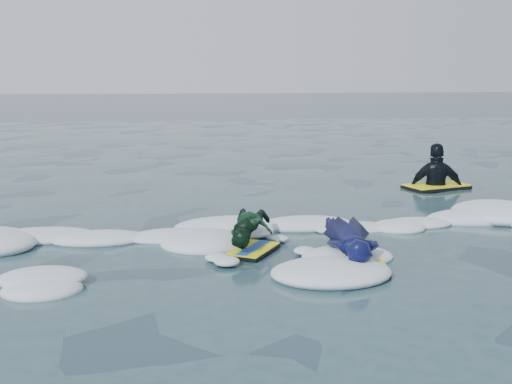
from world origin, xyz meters
TOP-DOWN VIEW (x-y plane):
  - ground at (0.00, 0.00)m, footprint 120.00×120.00m
  - foam_band at (0.00, 1.03)m, footprint 12.00×3.10m
  - prone_woman_unit at (1.50, 0.20)m, footprint 0.73×1.53m
  - prone_child_unit at (0.50, 0.77)m, footprint 0.81×1.18m
  - waiting_rider_unit at (4.19, 4.07)m, footprint 1.22×0.88m

SIDE VIEW (x-z plane):
  - waiting_rider_unit at x=4.19m, z-range -0.84..0.80m
  - ground at x=0.00m, z-range 0.00..0.00m
  - foam_band at x=0.00m, z-range -0.15..0.15m
  - prone_woman_unit at x=1.50m, z-range 0.00..0.38m
  - prone_child_unit at x=0.50m, z-range 0.00..0.41m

